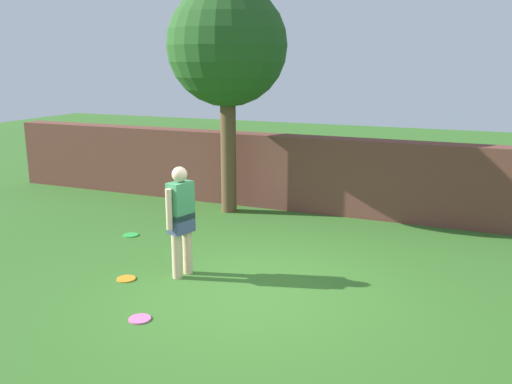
{
  "coord_description": "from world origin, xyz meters",
  "views": [
    {
      "loc": [
        2.67,
        -6.24,
        3.06
      ],
      "look_at": [
        -0.58,
        1.6,
        1.0
      ],
      "focal_mm": 38.06,
      "sensor_mm": 36.0,
      "label": 1
    }
  ],
  "objects_px": {
    "frisbee_orange": "(126,279)",
    "frisbee_green": "(131,235)",
    "person": "(181,216)",
    "frisbee_pink": "(140,319)",
    "tree": "(227,48)"
  },
  "relations": [
    {
      "from": "frisbee_green",
      "to": "frisbee_pink",
      "type": "bearing_deg",
      "value": -52.96
    },
    {
      "from": "tree",
      "to": "frisbee_green",
      "type": "height_order",
      "value": "tree"
    },
    {
      "from": "frisbee_orange",
      "to": "tree",
      "type": "bearing_deg",
      "value": 92.92
    },
    {
      "from": "tree",
      "to": "frisbee_orange",
      "type": "bearing_deg",
      "value": -87.08
    },
    {
      "from": "person",
      "to": "frisbee_orange",
      "type": "distance_m",
      "value": 1.2
    },
    {
      "from": "frisbee_orange",
      "to": "frisbee_pink",
      "type": "height_order",
      "value": "same"
    },
    {
      "from": "frisbee_green",
      "to": "person",
      "type": "bearing_deg",
      "value": -34.96
    },
    {
      "from": "frisbee_pink",
      "to": "frisbee_green",
      "type": "relative_size",
      "value": 1.0
    },
    {
      "from": "frisbee_green",
      "to": "frisbee_orange",
      "type": "bearing_deg",
      "value": -56.58
    },
    {
      "from": "tree",
      "to": "frisbee_pink",
      "type": "height_order",
      "value": "tree"
    },
    {
      "from": "person",
      "to": "frisbee_pink",
      "type": "xyz_separation_m",
      "value": [
        0.22,
        -1.43,
        -0.89
      ]
    },
    {
      "from": "tree",
      "to": "frisbee_green",
      "type": "distance_m",
      "value": 4.05
    },
    {
      "from": "tree",
      "to": "frisbee_green",
      "type": "relative_size",
      "value": 16.76
    },
    {
      "from": "frisbee_orange",
      "to": "frisbee_green",
      "type": "height_order",
      "value": "same"
    },
    {
      "from": "frisbee_orange",
      "to": "person",
      "type": "bearing_deg",
      "value": 33.65
    }
  ]
}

